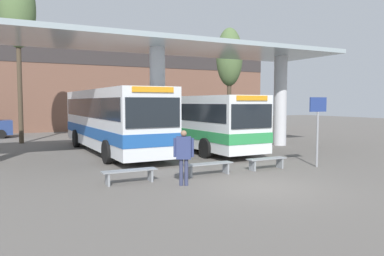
{
  "coord_description": "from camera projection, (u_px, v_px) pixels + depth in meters",
  "views": [
    {
      "loc": [
        -7.39,
        -9.57,
        2.73
      ],
      "look_at": [
        0.0,
        4.9,
        1.6
      ],
      "focal_mm": 35.0,
      "sensor_mm": 36.0,
      "label": 1
    }
  ],
  "objects": [
    {
      "name": "transit_bus_left_bay",
      "position": [
        112.0,
        118.0,
        20.22
      ],
      "size": [
        2.97,
        11.99,
        3.37
      ],
      "rotation": [
        0.0,
        0.0,
        3.16
      ],
      "color": "silver",
      "rests_on": "ground_plane"
    },
    {
      "name": "transit_bus_center_bay",
      "position": [
        195.0,
        120.0,
        21.58
      ],
      "size": [
        2.8,
        10.83,
        3.05
      ],
      "rotation": [
        0.0,
        0.0,
        3.16
      ],
      "color": "white",
      "rests_on": "ground_plane"
    },
    {
      "name": "waiting_bench_near_pillar",
      "position": [
        266.0,
        161.0,
        15.14
      ],
      "size": [
        1.73,
        0.44,
        0.46
      ],
      "color": "gray",
      "rests_on": "ground_plane"
    },
    {
      "name": "poplar_tree_behind_left",
      "position": [
        17.0,
        11.0,
        24.19
      ],
      "size": [
        2.26,
        2.26,
        11.22
      ],
      "color": "#473A2B",
      "rests_on": "ground_plane"
    },
    {
      "name": "waiting_bench_far_platform",
      "position": [
        208.0,
        166.0,
        13.91
      ],
      "size": [
        1.95,
        0.44,
        0.46
      ],
      "color": "gray",
      "rests_on": "ground_plane"
    },
    {
      "name": "station_canopy",
      "position": [
        157.0,
        60.0,
        19.62
      ],
      "size": [
        21.58,
        5.62,
        5.83
      ],
      "color": "silver",
      "rests_on": "ground_plane"
    },
    {
      "name": "info_sign_platform",
      "position": [
        318.0,
        117.0,
        15.6
      ],
      "size": [
        0.9,
        0.09,
        2.93
      ],
      "color": "gray",
      "rests_on": "ground_plane"
    },
    {
      "name": "ground_plane",
      "position": [
        261.0,
        187.0,
        12.04
      ],
      "size": [
        100.0,
        100.0,
        0.0
      ],
      "primitive_type": "plane",
      "color": "#605B56"
    },
    {
      "name": "pedestrian_waiting",
      "position": [
        184.0,
        152.0,
        12.17
      ],
      "size": [
        0.63,
        0.46,
        1.81
      ],
      "rotation": [
        0.0,
        0.0,
        -0.49
      ],
      "color": "#333856",
      "rests_on": "ground_plane"
    },
    {
      "name": "poplar_tree_behind_right",
      "position": [
        229.0,
        58.0,
        29.92
      ],
      "size": [
        2.11,
        2.11,
        8.65
      ],
      "color": "#473A2B",
      "rests_on": "ground_plane"
    },
    {
      "name": "townhouse_backdrop",
      "position": [
        88.0,
        80.0,
        35.3
      ],
      "size": [
        40.0,
        0.58,
        8.19
      ],
      "color": "brown",
      "rests_on": "ground_plane"
    },
    {
      "name": "waiting_bench_mid_platform",
      "position": [
        130.0,
        173.0,
        12.54
      ],
      "size": [
        1.86,
        0.44,
        0.46
      ],
      "color": "gray",
      "rests_on": "ground_plane"
    }
  ]
}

